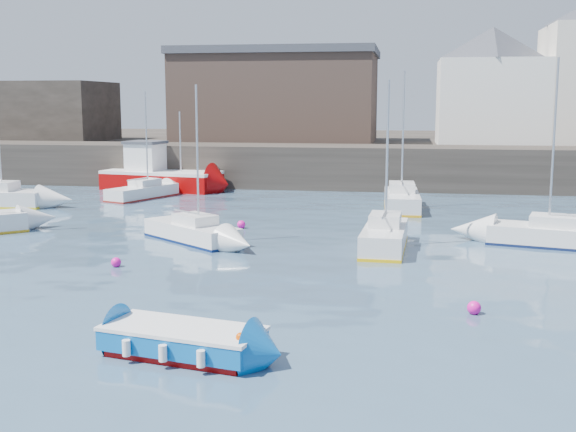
% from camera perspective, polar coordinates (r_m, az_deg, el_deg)
% --- Properties ---
extents(water, '(220.00, 220.00, 0.00)m').
position_cam_1_polar(water, '(18.41, -6.21, -10.45)').
color(water, '#2D4760').
rests_on(water, ground).
extents(quay_wall, '(90.00, 5.00, 3.00)m').
position_cam_1_polar(quay_wall, '(52.12, 4.14, 3.92)').
color(quay_wall, '#28231E').
rests_on(quay_wall, ground).
extents(land_strip, '(90.00, 32.00, 2.80)m').
position_cam_1_polar(land_strip, '(70.02, 5.51, 5.12)').
color(land_strip, '#28231E').
rests_on(land_strip, ground).
extents(bldg_east_d, '(11.14, 11.14, 8.95)m').
position_cam_1_polar(bldg_east_d, '(58.54, 15.76, 9.91)').
color(bldg_east_d, white).
rests_on(bldg_east_d, land_strip).
extents(warehouse, '(16.40, 10.40, 7.60)m').
position_cam_1_polar(warehouse, '(60.66, -0.82, 9.50)').
color(warehouse, '#3D2D26').
rests_on(warehouse, land_strip).
extents(bldg_west, '(14.00, 8.00, 5.00)m').
position_cam_1_polar(bldg_west, '(67.22, -19.95, 7.79)').
color(bldg_west, '#353028').
rests_on(bldg_west, land_strip).
extents(blue_dinghy, '(4.18, 2.45, 0.75)m').
position_cam_1_polar(blue_dinghy, '(17.91, -8.32, -9.65)').
color(blue_dinghy, '#8E0304').
rests_on(blue_dinghy, ground).
extents(fishing_boat, '(8.67, 4.57, 5.46)m').
position_cam_1_polar(fishing_boat, '(51.49, -10.24, 3.24)').
color(fishing_boat, '#8E0304').
rests_on(fishing_boat, ground).
extents(sailboat_b, '(5.21, 4.65, 6.84)m').
position_cam_1_polar(sailboat_b, '(32.20, -7.56, -1.20)').
color(sailboat_b, silver).
rests_on(sailboat_b, ground).
extents(sailboat_c, '(1.92, 5.38, 7.00)m').
position_cam_1_polar(sailboat_c, '(30.49, 7.64, -1.61)').
color(sailboat_c, silver).
rests_on(sailboat_c, ground).
extents(sailboat_d, '(6.52, 3.46, 7.93)m').
position_cam_1_polar(sailboat_d, '(32.89, 20.89, -1.45)').
color(sailboat_d, silver).
rests_on(sailboat_d, ground).
extents(sailboat_f, '(2.16, 6.11, 7.85)m').
position_cam_1_polar(sailboat_f, '(41.88, 8.97, 1.28)').
color(sailboat_f, silver).
rests_on(sailboat_f, ground).
extents(sailboat_h, '(3.51, 5.52, 6.78)m').
position_cam_1_polar(sailboat_h, '(47.06, -11.40, 1.92)').
color(sailboat_h, silver).
rests_on(sailboat_h, ground).
extents(buoy_near, '(0.38, 0.38, 0.38)m').
position_cam_1_polar(buoy_near, '(27.85, -13.42, -3.92)').
color(buoy_near, '#F20E99').
rests_on(buoy_near, ground).
extents(buoy_mid, '(0.41, 0.41, 0.41)m').
position_cam_1_polar(buoy_mid, '(21.90, 14.47, -7.50)').
color(buoy_mid, '#F20E99').
rests_on(buoy_mid, ground).
extents(buoy_far, '(0.41, 0.41, 0.41)m').
position_cam_1_polar(buoy_far, '(35.31, -3.71, -0.98)').
color(buoy_far, '#F20E99').
rests_on(buoy_far, ground).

